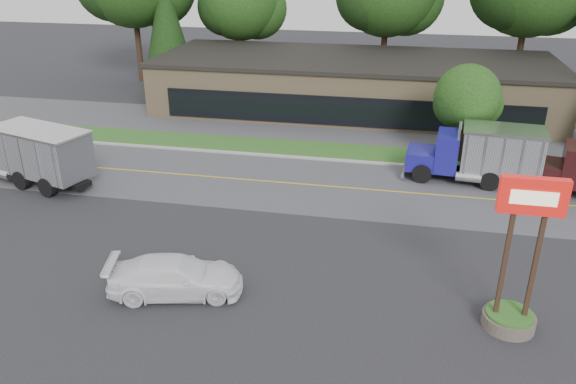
% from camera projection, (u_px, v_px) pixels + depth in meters
% --- Properties ---
extents(ground, '(140.00, 140.00, 0.00)m').
position_uv_depth(ground, '(251.00, 262.00, 24.90)').
color(ground, '#333338').
rests_on(ground, ground).
extents(road, '(60.00, 8.00, 0.02)m').
position_uv_depth(road, '(290.00, 183.00, 32.95)').
color(road, slate).
rests_on(road, ground).
extents(center_line, '(60.00, 0.12, 0.01)m').
position_uv_depth(center_line, '(290.00, 183.00, 32.95)').
color(center_line, gold).
rests_on(center_line, ground).
extents(curb, '(60.00, 0.30, 0.12)m').
position_uv_depth(curb, '(303.00, 159.00, 36.70)').
color(curb, '#9E9E99').
rests_on(curb, ground).
extents(grass_verge, '(60.00, 3.40, 0.03)m').
position_uv_depth(grass_verge, '(308.00, 149.00, 38.31)').
color(grass_verge, '#2E5E20').
rests_on(grass_verge, ground).
extents(far_parking, '(60.00, 7.00, 0.02)m').
position_uv_depth(far_parking, '(319.00, 128.00, 42.78)').
color(far_parking, slate).
rests_on(far_parking, ground).
extents(strip_mall, '(32.00, 12.00, 4.00)m').
position_uv_depth(strip_mall, '(354.00, 85.00, 46.96)').
color(strip_mall, tan).
rests_on(strip_mall, ground).
extents(bilo_sign, '(2.20, 1.90, 5.95)m').
position_uv_depth(bilo_sign, '(516.00, 280.00, 19.93)').
color(bilo_sign, '#6B6054').
rests_on(bilo_sign, ground).
extents(tree_far_b, '(8.30, 7.81, 11.84)m').
position_uv_depth(tree_far_b, '(241.00, 3.00, 54.10)').
color(tree_far_b, '#382619').
rests_on(tree_far_b, ground).
extents(evergreen_left, '(4.83, 4.83, 10.99)m').
position_uv_depth(evergreen_left, '(166.00, 23.00, 52.17)').
color(evergreen_left, '#382619').
rests_on(evergreen_left, ground).
extents(tree_verge, '(4.35, 4.10, 6.21)m').
position_uv_depth(tree_verge, '(468.00, 100.00, 34.91)').
color(tree_verge, '#382619').
rests_on(tree_verge, ground).
extents(dump_truck_red, '(10.40, 5.27, 3.36)m').
position_uv_depth(dump_truck_red, '(25.00, 151.00, 32.68)').
color(dump_truck_red, black).
rests_on(dump_truck_red, ground).
extents(dump_truck_blue, '(7.77, 3.32, 3.36)m').
position_uv_depth(dump_truck_blue, '(482.00, 153.00, 32.46)').
color(dump_truck_blue, black).
rests_on(dump_truck_blue, ground).
extents(rally_car, '(5.72, 3.38, 1.55)m').
position_uv_depth(rally_car, '(176.00, 276.00, 22.41)').
color(rally_car, white).
rests_on(rally_car, ground).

